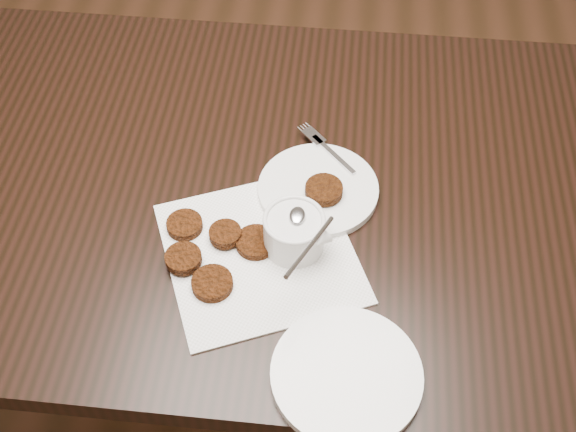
{
  "coord_description": "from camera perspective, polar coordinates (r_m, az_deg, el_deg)",
  "views": [
    {
      "loc": [
        0.14,
        -0.73,
        1.68
      ],
      "look_at": [
        0.07,
        -0.03,
        0.8
      ],
      "focal_mm": 44.98,
      "sensor_mm": 36.0,
      "label": 1
    }
  ],
  "objects": [
    {
      "name": "patty_cluster",
      "position": [
        1.14,
        -5.65,
        -2.26
      ],
      "size": [
        0.27,
        0.27,
        0.02
      ],
      "primitive_type": null,
      "rotation": [
        0.0,
        0.0,
        -0.43
      ],
      "color": "#5D260C",
      "rests_on": "napkin"
    },
    {
      "name": "table",
      "position": [
        1.54,
        0.26,
        -6.58
      ],
      "size": [
        1.35,
        0.87,
        0.75
      ],
      "primitive_type": "cube",
      "color": "black",
      "rests_on": "floor"
    },
    {
      "name": "floor",
      "position": [
        1.84,
        -2.09,
        -14.76
      ],
      "size": [
        4.0,
        4.0,
        0.0
      ],
      "primitive_type": "plane",
      "color": "#55301D",
      "rests_on": "ground"
    },
    {
      "name": "sauce_ramekin",
      "position": [
        1.1,
        0.49,
        -0.19
      ],
      "size": [
        0.15,
        0.15,
        0.13
      ],
      "primitive_type": null,
      "rotation": [
        0.0,
        0.0,
        -0.16
      ],
      "color": "silver",
      "rests_on": "napkin"
    },
    {
      "name": "plate_with_patty",
      "position": [
        1.22,
        2.41,
        2.35
      ],
      "size": [
        0.29,
        0.29,
        0.03
      ],
      "primitive_type": null,
      "rotation": [
        0.0,
        0.0,
        -0.82
      ],
      "color": "white",
      "rests_on": "table"
    },
    {
      "name": "plate_empty",
      "position": [
        1.03,
        4.64,
        -12.4
      ],
      "size": [
        0.22,
        0.22,
        0.01
      ],
      "primitive_type": "cylinder",
      "rotation": [
        0.0,
        0.0,
        0.02
      ],
      "color": "white",
      "rests_on": "table"
    },
    {
      "name": "napkin",
      "position": [
        1.15,
        -2.23,
        -2.91
      ],
      "size": [
        0.38,
        0.38,
        0.0
      ],
      "primitive_type": "cube",
      "rotation": [
        0.0,
        0.0,
        0.4
      ],
      "color": "white",
      "rests_on": "table"
    }
  ]
}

